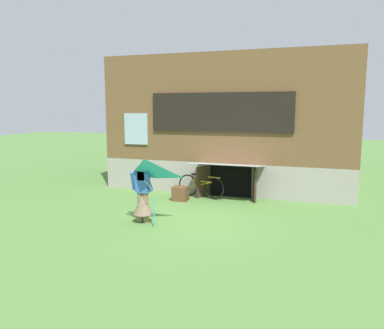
{
  "coord_description": "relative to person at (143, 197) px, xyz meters",
  "views": [
    {
      "loc": [
        3.23,
        -9.18,
        2.93
      ],
      "look_at": [
        -0.28,
        0.97,
        1.34
      ],
      "focal_mm": 35.55,
      "sensor_mm": 36.0,
      "label": 1
    }
  ],
  "objects": [
    {
      "name": "bicycle_yellow",
      "position": [
        0.58,
        3.1,
        -0.27
      ],
      "size": [
        1.69,
        0.41,
        0.78
      ],
      "rotation": [
        0.0,
        0.0,
        -0.22
      ],
      "color": "black",
      "rests_on": "ground_plane"
    },
    {
      "name": "ground_plane",
      "position": [
        1.09,
        0.57,
        -0.65
      ],
      "size": [
        60.0,
        60.0,
        0.0
      ],
      "primitive_type": "plane",
      "color": "#56843D"
    },
    {
      "name": "wooden_crate",
      "position": [
        0.09,
        2.5,
        -0.43
      ],
      "size": [
        0.47,
        0.4,
        0.45
      ],
      "primitive_type": "cube",
      "color": "brown",
      "rests_on": "ground_plane"
    },
    {
      "name": "log_house",
      "position": [
        1.09,
        6.34,
        1.72
      ],
      "size": [
        8.63,
        6.67,
        4.76
      ],
      "color": "#9E998E",
      "rests_on": "ground_plane"
    },
    {
      "name": "person",
      "position": [
        0.0,
        0.0,
        0.0
      ],
      "size": [
        0.61,
        0.52,
        1.56
      ],
      "rotation": [
        0.0,
        0.0,
        -0.4
      ],
      "color": "#7F6B51",
      "rests_on": "ground_plane"
    },
    {
      "name": "kite",
      "position": [
        0.36,
        -0.62,
        0.63
      ],
      "size": [
        1.06,
        1.15,
        1.6
      ],
      "color": "#2DB2CC",
      "rests_on": "ground_plane"
    }
  ]
}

